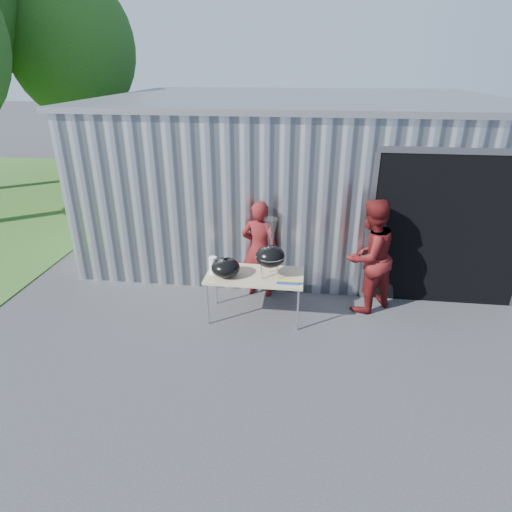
# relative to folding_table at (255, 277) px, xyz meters

# --- Properties ---
(ground) EXTENTS (80.00, 80.00, 0.00)m
(ground) POSITION_rel_folding_table_xyz_m (-0.29, -0.83, -0.71)
(ground) COLOR #343437
(building) EXTENTS (8.20, 6.20, 3.10)m
(building) POSITION_rel_folding_table_xyz_m (0.63, 3.76, 0.83)
(building) COLOR silver
(building) RESTS_ON ground
(tree_far) EXTENTS (3.85, 3.85, 6.39)m
(tree_far) POSITION_rel_folding_table_xyz_m (-6.79, 8.17, 3.45)
(tree_far) COLOR #442D19
(tree_far) RESTS_ON ground
(folding_table) EXTENTS (1.50, 0.75, 0.75)m
(folding_table) POSITION_rel_folding_table_xyz_m (0.00, 0.00, 0.00)
(folding_table) COLOR tan
(folding_table) RESTS_ON ground
(kettle_grill) EXTENTS (0.45, 0.45, 0.94)m
(kettle_grill) POSITION_rel_folding_table_xyz_m (0.24, -0.04, 0.46)
(kettle_grill) COLOR black
(kettle_grill) RESTS_ON folding_table
(grill_lid) EXTENTS (0.44, 0.44, 0.32)m
(grill_lid) POSITION_rel_folding_table_xyz_m (-0.44, -0.10, 0.18)
(grill_lid) COLOR black
(grill_lid) RESTS_ON folding_table
(paper_towels) EXTENTS (0.12, 0.12, 0.28)m
(paper_towels) POSITION_rel_folding_table_xyz_m (-0.64, -0.05, 0.18)
(paper_towels) COLOR white
(paper_towels) RESTS_ON folding_table
(white_tub) EXTENTS (0.20, 0.15, 0.10)m
(white_tub) POSITION_rel_folding_table_xyz_m (-0.55, 0.20, 0.09)
(white_tub) COLOR white
(white_tub) RESTS_ON folding_table
(foil_box) EXTENTS (0.32, 0.05, 0.06)m
(foil_box) POSITION_rel_folding_table_xyz_m (0.52, -0.25, 0.07)
(foil_box) COLOR #1839A1
(foil_box) RESTS_ON folding_table
(person_cook) EXTENTS (0.65, 0.45, 1.70)m
(person_cook) POSITION_rel_folding_table_xyz_m (-0.01, 0.75, 0.14)
(person_cook) COLOR #5D1414
(person_cook) RESTS_ON ground
(person_bystander) EXTENTS (1.15, 1.12, 1.87)m
(person_bystander) POSITION_rel_folding_table_xyz_m (1.77, 0.49, 0.23)
(person_bystander) COLOR #5D1414
(person_bystander) RESTS_ON ground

